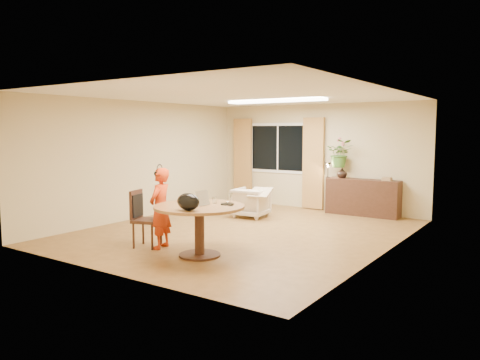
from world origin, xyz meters
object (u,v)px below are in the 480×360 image
(child, at_px, (160,208))
(dining_table, at_px, (199,216))
(armchair, at_px, (251,203))
(dining_chair, at_px, (147,219))
(sideboard, at_px, (363,197))

(child, bearing_deg, dining_table, 74.40)
(armchair, bearing_deg, dining_chair, 84.26)
(dining_chair, bearing_deg, dining_table, -16.15)
(dining_chair, bearing_deg, sideboard, 49.89)
(child, height_order, sideboard, child)
(dining_chair, height_order, sideboard, dining_chair)
(dining_chair, bearing_deg, child, -2.74)
(dining_chair, height_order, armchair, dining_chair)
(armchair, xyz_separation_m, sideboard, (2.00, 1.63, 0.09))
(child, xyz_separation_m, armchair, (-0.29, 3.21, -0.34))
(child, relative_size, sideboard, 0.80)
(armchair, bearing_deg, dining_table, 102.83)
(dining_table, xyz_separation_m, sideboard, (0.86, 4.86, -0.21))
(child, height_order, armchair, child)
(armchair, relative_size, sideboard, 0.43)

